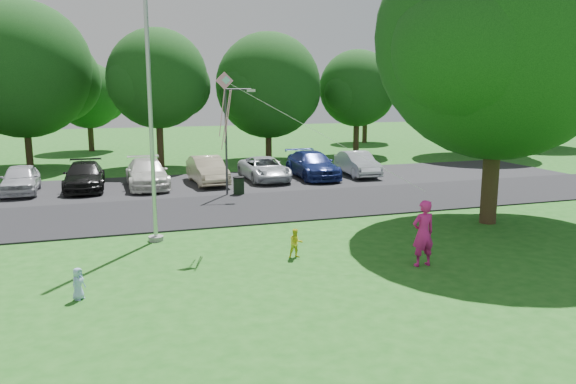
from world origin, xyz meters
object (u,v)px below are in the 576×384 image
object	(u,v)px
flagpole	(151,117)
child_blue	(78,284)
trash_can	(239,186)
big_tree	(499,42)
street_lamp	(230,131)
child_yellow	(296,243)
kite	(230,97)
woman	(423,233)

from	to	relation	value
flagpole	child_blue	bearing A→B (deg)	-115.16
trash_can	big_tree	bearing A→B (deg)	-47.83
street_lamp	child_yellow	size ratio (longest dim) A/B	5.68
big_tree	kite	world-z (taller)	big_tree
street_lamp	big_tree	bearing A→B (deg)	-36.09
big_tree	woman	bearing A→B (deg)	-143.78
big_tree	child_blue	xyz separation A→B (m)	(-14.47, -3.42, -6.31)
street_lamp	big_tree	xyz separation A→B (m)	(8.04, -8.46, 3.62)
trash_can	child_yellow	world-z (taller)	child_yellow
flagpole	kite	size ratio (longest dim) A/B	1.93
flagpole	child_blue	xyz separation A→B (m)	(-2.27, -4.84, -3.76)
woman	kite	size ratio (longest dim) A/B	0.38
flagpole	trash_can	world-z (taller)	flagpole
street_lamp	trash_can	world-z (taller)	street_lamp
child_blue	trash_can	bearing A→B (deg)	8.79
flagpole	trash_can	size ratio (longest dim) A/B	11.29
flagpole	kite	xyz separation A→B (m)	(2.37, -1.24, 0.62)
flagpole	street_lamp	bearing A→B (deg)	59.45
kite	street_lamp	bearing A→B (deg)	81.40
flagpole	big_tree	xyz separation A→B (m)	(12.19, -1.42, 2.54)
trash_can	kite	world-z (taller)	kite
child_blue	street_lamp	bearing A→B (deg)	10.11
big_tree	kite	xyz separation A→B (m)	(-9.82, 0.18, -1.92)
flagpole	street_lamp	size ratio (longest dim) A/B	1.95
street_lamp	child_blue	size ratio (longest dim) A/B	6.38
flagpole	child_blue	world-z (taller)	flagpole
trash_can	woman	size ratio (longest dim) A/B	0.45
flagpole	child_yellow	size ratio (longest dim) A/B	11.07
flagpole	kite	distance (m)	2.74
big_tree	child_yellow	bearing A→B (deg)	-167.49
flagpole	child_yellow	xyz separation A→B (m)	(3.87, -3.27, -3.71)
kite	trash_can	bearing A→B (deg)	79.03
trash_can	woman	bearing A→B (deg)	-78.02
woman	child_yellow	xyz separation A→B (m)	(-3.23, 1.88, -0.52)
trash_can	flagpole	bearing A→B (deg)	-122.66
woman	child_blue	distance (m)	9.40
child_blue	kite	bearing A→B (deg)	-13.68
trash_can	child_yellow	size ratio (longest dim) A/B	0.98
woman	kite	xyz separation A→B (m)	(-4.74, 3.90, 3.81)
big_tree	woman	world-z (taller)	big_tree
big_tree	child_yellow	size ratio (longest dim) A/B	12.63
street_lamp	kite	distance (m)	8.64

